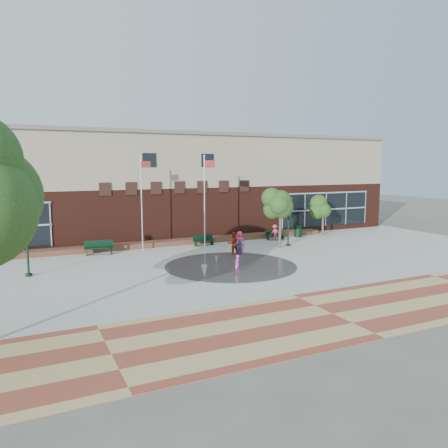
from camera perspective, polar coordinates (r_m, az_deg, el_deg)
name	(u,v)px	position (r m, az deg, el deg)	size (l,w,h in m)	color
ground	(254,277)	(25.45, 3.90, -6.92)	(120.00, 120.00, 0.00)	#666056
plaza_concrete	(224,263)	(28.90, 0.00, -5.11)	(46.00, 18.00, 0.01)	#A8A8A0
paver_band	(333,314)	(19.91, 14.01, -11.34)	(46.00, 6.00, 0.01)	brown
splash_pad	(231,266)	(28.02, 0.88, -5.52)	(8.40, 8.40, 0.01)	#383A3D
library_building	(161,184)	(40.80, -8.20, 5.16)	(44.40, 10.40, 9.20)	#481E16
flower_bed	(184,244)	(35.77, -5.25, -2.64)	(26.00, 1.20, 0.40)	maroon
flagpole_left	(142,199)	(32.83, -10.66, 3.27)	(0.83, 0.15, 7.08)	white
flagpole_right	(205,197)	(33.03, -2.49, 3.53)	(0.86, 0.29, 7.17)	white
lamp_left	(26,234)	(27.44, -24.41, -1.16)	(0.43, 0.43, 4.05)	black
lamp_right	(289,215)	(34.77, 8.43, 1.13)	(0.42, 0.42, 3.98)	black
bench_left	(99,250)	(32.68, -15.99, -3.32)	(2.10, 0.84, 1.03)	black
bench_mid	(204,242)	(34.91, -2.65, -2.41)	(1.76, 0.60, 0.87)	black
bench_right	(275,237)	(37.87, 6.71, -1.67)	(1.71, 0.66, 0.84)	black
trash_can	(298,231)	(39.58, 9.64, -0.86)	(0.70, 0.70, 1.15)	black
tree_mid	(281,204)	(33.81, 7.40, 2.55)	(2.77, 2.77, 4.67)	#4D3B2E
tree_small_right	(323,207)	(40.80, 12.86, 2.20)	(2.10, 2.10, 3.59)	#4D3B2E
water_jet_a	(204,278)	(25.16, -2.59, -7.08)	(0.37, 0.37, 0.72)	white
water_jet_b	(216,263)	(28.76, -0.99, -5.18)	(0.20, 0.20, 0.46)	white
child_splash	(237,264)	(26.18, 1.73, -5.23)	(0.40, 0.27, 1.11)	#E746A9
adult_red	(233,244)	(31.22, 1.20, -2.57)	(0.82, 0.64, 1.69)	#AC2312
adult_pink	(240,242)	(32.15, 2.05, -2.35)	(0.78, 0.51, 1.59)	#DD3F68
child_blue	(240,248)	(31.08, 2.11, -3.11)	(0.68, 0.28, 1.16)	#3253A7
person_bench	(275,233)	(37.49, 6.65, -1.12)	(0.88, 0.51, 1.37)	#CD3E5B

